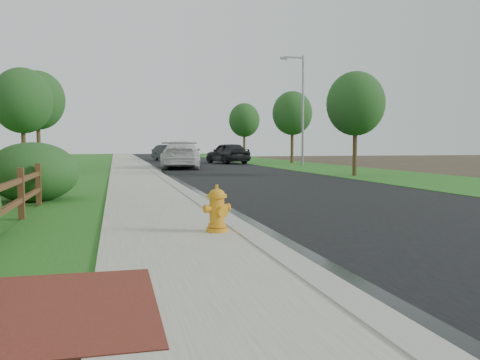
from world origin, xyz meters
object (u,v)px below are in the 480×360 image
object	(u,v)px
ranch_fence	(31,187)
streetlight	(301,104)
fire_hydrant	(217,210)
white_suv	(182,155)
dark_car_mid	(228,153)

from	to	relation	value
ranch_fence	streetlight	xyz separation A→B (m)	(14.90, 22.44, 3.87)
ranch_fence	fire_hydrant	world-z (taller)	ranch_fence
ranch_fence	white_suv	distance (m)	21.57
dark_car_mid	fire_hydrant	bearing A→B (deg)	63.49
ranch_fence	white_suv	world-z (taller)	white_suv
dark_car_mid	streetlight	bearing A→B (deg)	111.08
ranch_fence	dark_car_mid	size ratio (longest dim) A/B	3.38
fire_hydrant	streetlight	xyz separation A→B (m)	(11.40, 26.27, 4.02)
dark_car_mid	streetlight	size ratio (longest dim) A/B	0.63
ranch_fence	fire_hydrant	distance (m)	5.19
dark_car_mid	streetlight	world-z (taller)	streetlight
fire_hydrant	streetlight	bearing A→B (deg)	66.54
ranch_fence	fire_hydrant	xyz separation A→B (m)	(3.50, -3.83, -0.15)
fire_hydrant	white_suv	size ratio (longest dim) A/B	0.13
fire_hydrant	dark_car_mid	distance (m)	32.99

